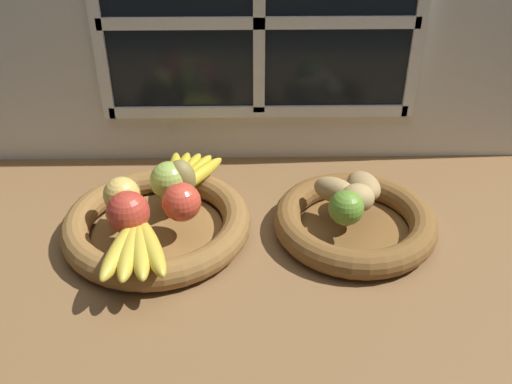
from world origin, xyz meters
The scene contains 15 objects.
ground_plane centered at (0.00, 0.00, -1.50)cm, with size 140.00×90.00×3.00cm, color brown.
back_wall centered at (0.00, 29.77, 27.88)cm, with size 140.00×4.60×55.00cm.
fruit_bowl_left centered at (-19.23, 0.11, 2.35)cm, with size 34.37×34.37×5.06cm.
fruit_bowl_right centered at (17.01, 0.11, 2.36)cm, with size 29.93×29.93×5.06cm.
apple_golden_left centered at (-25.04, 0.65, 8.36)cm, with size 6.58×6.58×6.58cm, color #DBB756.
apple_red_front centered at (-22.85, -5.35, 8.77)cm, with size 7.41×7.41×7.41cm, color #B73828.
apple_red_right centered at (-14.14, -2.03, 8.51)cm, with size 6.89×6.89×6.89cm, color #CC422D.
apple_green_back centered at (-17.01, 4.92, 8.66)cm, with size 7.19×7.19×7.19cm, color #99B74C.
pear_brown centered at (-14.95, 5.47, 8.75)cm, with size 5.70×5.33×7.38cm, color olive.
banana_bunch_front centered at (-20.72, -11.90, 6.67)cm, with size 12.21×17.67×3.22cm.
banana_bunch_back centered at (-14.48, 10.89, 6.41)cm, with size 11.87×16.73×2.69cm.
potato_large centered at (17.01, 0.11, 7.63)cm, with size 6.23×5.64×5.14cm, color tan.
potato_oblong centered at (13.38, 2.93, 7.46)cm, with size 8.04×4.42×4.79cm, color #A38451.
potato_back centered at (19.03, 4.55, 7.28)cm, with size 8.32×5.68×4.44cm, color #A38451.
lime_near centered at (14.40, -3.81, 8.17)cm, with size 6.21×6.21×6.21cm, color olive.
Camera 1 is at (-2.63, -83.57, 63.53)cm, focal length 39.57 mm.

